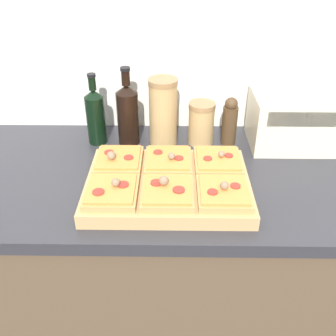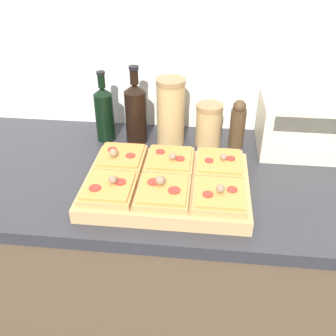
# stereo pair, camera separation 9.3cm
# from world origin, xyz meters

# --- Properties ---
(wall_back) EXTENTS (6.00, 0.06, 2.50)m
(wall_back) POSITION_xyz_m (0.00, 0.67, 1.25)
(wall_back) COLOR silver
(wall_back) RESTS_ON ground_plane
(kitchen_counter) EXTENTS (2.63, 0.67, 0.93)m
(kitchen_counter) POSITION_xyz_m (0.00, 0.32, 0.47)
(kitchen_counter) COLOR brown
(kitchen_counter) RESTS_ON ground_plane
(cutting_board) EXTENTS (0.47, 0.35, 0.04)m
(cutting_board) POSITION_xyz_m (0.02, 0.21, 0.95)
(cutting_board) COLOR tan
(cutting_board) RESTS_ON kitchen_counter
(pizza_slice_back_left) EXTENTS (0.14, 0.15, 0.05)m
(pizza_slice_back_left) POSITION_xyz_m (-0.13, 0.29, 0.99)
(pizza_slice_back_left) COLOR tan
(pizza_slice_back_left) RESTS_ON cutting_board
(pizza_slice_back_center) EXTENTS (0.14, 0.15, 0.05)m
(pizza_slice_back_center) POSITION_xyz_m (0.02, 0.30, 0.99)
(pizza_slice_back_center) COLOR tan
(pizza_slice_back_center) RESTS_ON cutting_board
(pizza_slice_back_right) EXTENTS (0.14, 0.15, 0.05)m
(pizza_slice_back_right) POSITION_xyz_m (0.17, 0.30, 0.99)
(pizza_slice_back_right) COLOR tan
(pizza_slice_back_right) RESTS_ON cutting_board
(pizza_slice_front_left) EXTENTS (0.14, 0.15, 0.05)m
(pizza_slice_front_left) POSITION_xyz_m (-0.13, 0.13, 0.99)
(pizza_slice_front_left) COLOR tan
(pizza_slice_front_left) RESTS_ON cutting_board
(pizza_slice_front_center) EXTENTS (0.14, 0.15, 0.06)m
(pizza_slice_front_center) POSITION_xyz_m (0.02, 0.13, 0.99)
(pizza_slice_front_center) COLOR tan
(pizza_slice_front_center) RESTS_ON cutting_board
(pizza_slice_front_right) EXTENTS (0.14, 0.15, 0.05)m
(pizza_slice_front_right) POSITION_xyz_m (0.17, 0.13, 0.99)
(pizza_slice_front_right) COLOR tan
(pizza_slice_front_right) RESTS_ON cutting_board
(olive_oil_bottle) EXTENTS (0.07, 0.07, 0.25)m
(olive_oil_bottle) POSITION_xyz_m (-0.24, 0.51, 1.03)
(olive_oil_bottle) COLOR black
(olive_oil_bottle) RESTS_ON kitchen_counter
(wine_bottle) EXTENTS (0.08, 0.08, 0.28)m
(wine_bottle) POSITION_xyz_m (-0.12, 0.51, 1.04)
(wine_bottle) COLOR black
(wine_bottle) RESTS_ON kitchen_counter
(grain_jar_tall) EXTENTS (0.10, 0.10, 0.24)m
(grain_jar_tall) POSITION_xyz_m (0.00, 0.51, 1.05)
(grain_jar_tall) COLOR tan
(grain_jar_tall) RESTS_ON kitchen_counter
(grain_jar_short) EXTENTS (0.09, 0.09, 0.15)m
(grain_jar_short) POSITION_xyz_m (0.13, 0.51, 1.01)
(grain_jar_short) COLOR tan
(grain_jar_short) RESTS_ON kitchen_counter
(pepper_mill) EXTENTS (0.05, 0.05, 0.17)m
(pepper_mill) POSITION_xyz_m (0.23, 0.51, 1.01)
(pepper_mill) COLOR #47331E
(pepper_mill) RESTS_ON kitchen_counter
(toaster_oven) EXTENTS (0.30, 0.22, 0.18)m
(toaster_oven) POSITION_xyz_m (0.44, 0.51, 1.02)
(toaster_oven) COLOR beige
(toaster_oven) RESTS_ON kitchen_counter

